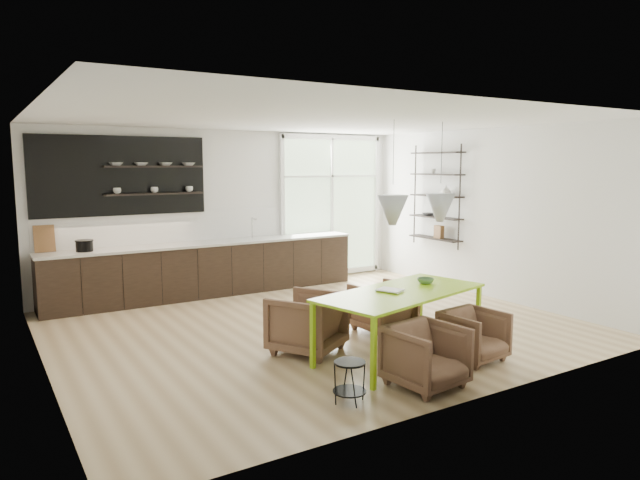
{
  "coord_description": "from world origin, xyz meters",
  "views": [
    {
      "loc": [
        -4.1,
        -6.75,
        2.29
      ],
      "look_at": [
        0.43,
        0.6,
        1.14
      ],
      "focal_mm": 32.0,
      "sensor_mm": 36.0,
      "label": 1
    }
  ],
  "objects_px": {
    "dining_table": "(401,296)",
    "armchair_front_right": "(474,335)",
    "wire_stool": "(350,376)",
    "armchair_front_left": "(426,356)",
    "armchair_back_left": "(307,323)",
    "armchair_back_right": "(383,307)"
  },
  "relations": [
    {
      "from": "armchair_front_left",
      "to": "dining_table",
      "type": "bearing_deg",
      "value": 59.58
    },
    {
      "from": "armchair_back_left",
      "to": "dining_table",
      "type": "bearing_deg",
      "value": 109.08
    },
    {
      "from": "armchair_front_left",
      "to": "armchair_front_right",
      "type": "height_order",
      "value": "armchair_front_left"
    },
    {
      "from": "armchair_front_left",
      "to": "armchair_front_right",
      "type": "bearing_deg",
      "value": 10.67
    },
    {
      "from": "armchair_back_left",
      "to": "wire_stool",
      "type": "bearing_deg",
      "value": 43.24
    },
    {
      "from": "dining_table",
      "to": "armchair_back_right",
      "type": "height_order",
      "value": "dining_table"
    },
    {
      "from": "dining_table",
      "to": "wire_stool",
      "type": "bearing_deg",
      "value": -161.67
    },
    {
      "from": "dining_table",
      "to": "wire_stool",
      "type": "height_order",
      "value": "dining_table"
    },
    {
      "from": "dining_table",
      "to": "armchair_front_left",
      "type": "xyz_separation_m",
      "value": [
        -0.39,
        -0.88,
        -0.42
      ]
    },
    {
      "from": "armchair_back_left",
      "to": "armchair_front_left",
      "type": "xyz_separation_m",
      "value": [
        0.49,
        -1.61,
        -0.04
      ]
    },
    {
      "from": "armchair_back_right",
      "to": "armchair_front_right",
      "type": "relative_size",
      "value": 1.13
    },
    {
      "from": "armchair_back_right",
      "to": "armchair_front_left",
      "type": "bearing_deg",
      "value": 60.96
    },
    {
      "from": "armchair_back_right",
      "to": "armchair_front_right",
      "type": "xyz_separation_m",
      "value": [
        0.18,
        -1.5,
        -0.04
      ]
    },
    {
      "from": "armchair_front_left",
      "to": "wire_stool",
      "type": "relative_size",
      "value": 1.74
    },
    {
      "from": "armchair_front_right",
      "to": "wire_stool",
      "type": "relative_size",
      "value": 1.59
    },
    {
      "from": "dining_table",
      "to": "armchair_back_left",
      "type": "relative_size",
      "value": 2.91
    },
    {
      "from": "armchair_back_right",
      "to": "wire_stool",
      "type": "height_order",
      "value": "armchair_back_right"
    },
    {
      "from": "dining_table",
      "to": "armchair_front_right",
      "type": "bearing_deg",
      "value": -55.19
    },
    {
      "from": "dining_table",
      "to": "armchair_front_left",
      "type": "relative_size",
      "value": 3.28
    },
    {
      "from": "dining_table",
      "to": "armchair_front_left",
      "type": "distance_m",
      "value": 1.05
    },
    {
      "from": "armchair_back_left",
      "to": "armchair_front_right",
      "type": "bearing_deg",
      "value": 108.02
    },
    {
      "from": "armchair_back_left",
      "to": "armchair_front_right",
      "type": "relative_size",
      "value": 1.23
    }
  ]
}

